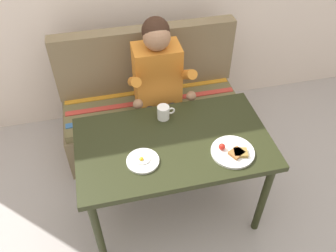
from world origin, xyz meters
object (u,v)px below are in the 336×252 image
Objects in this scene: table at (173,150)px; person at (159,83)px; couch at (151,110)px; coffee_mug at (164,112)px; plate_eggs at (143,161)px; plate_breakfast at (233,152)px.

person reaches higher than table.
couch reaches higher than table.
table is 10.17× the size of coffee_mug.
couch is (0.00, 0.76, -0.32)m from table.
person is (0.04, -0.17, 0.41)m from couch.
person is at bearing 70.58° from plate_eggs.
table is 0.83m from couch.
couch is at bearing 90.00° from table.
person reaches higher than plate_breakfast.
plate_breakfast reaches higher than table.
coffee_mug reaches higher than plate_breakfast.
couch reaches higher than plate_eggs.
plate_eggs is at bearing -150.93° from table.
coffee_mug is at bearing -91.22° from couch.
plate_eggs is (-0.53, 0.06, -0.00)m from plate_breakfast.
table is 6.26× the size of plate_eggs.
plate_eggs is (-0.21, -0.12, 0.09)m from table.
table is 4.63× the size of plate_breakfast.
table is at bearing 151.25° from plate_breakfast.
person is at bearing 110.42° from plate_breakfast.
table is at bearing 29.07° from plate_eggs.
person is 6.33× the size of plate_eggs.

